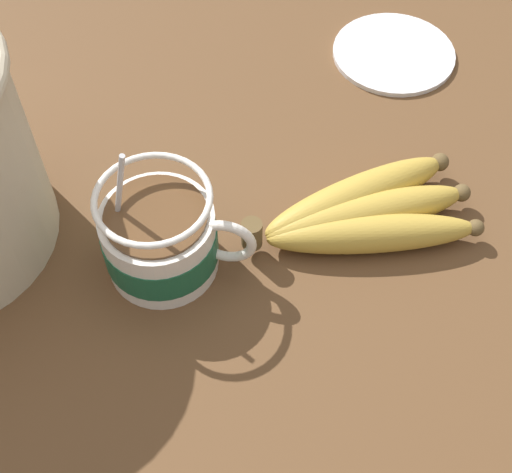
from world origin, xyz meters
The scene contains 4 objects.
table centered at (0.00, 0.00, 1.29)cm, with size 121.74×121.74×2.58cm.
coffee_mug centered at (-7.89, -0.52, 6.58)cm, with size 14.16×10.52×14.81cm.
banana_bunch centered at (10.18, 6.86, 4.57)cm, with size 22.25×15.73×4.37cm.
small_plate centered at (12.01, 32.78, 2.88)cm, with size 14.47×14.47×0.60cm.
Camera 1 is at (6.59, -35.94, 59.04)cm, focal length 50.00 mm.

